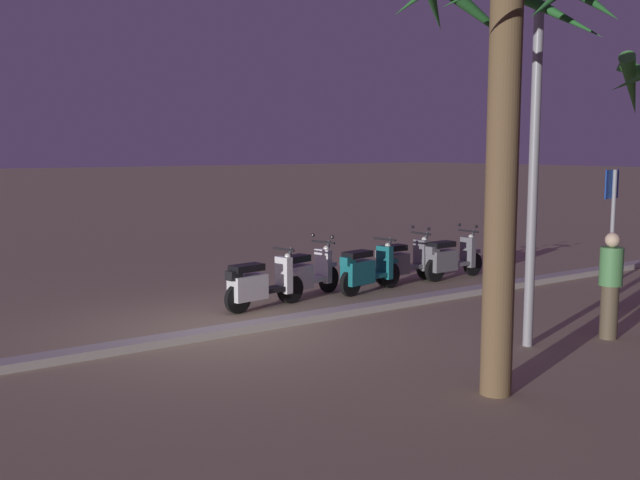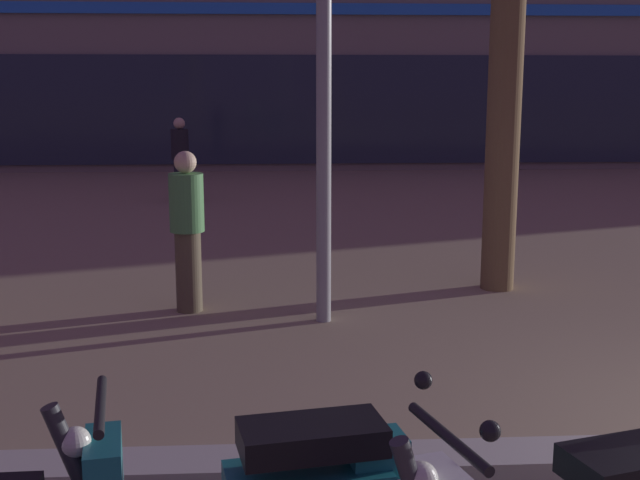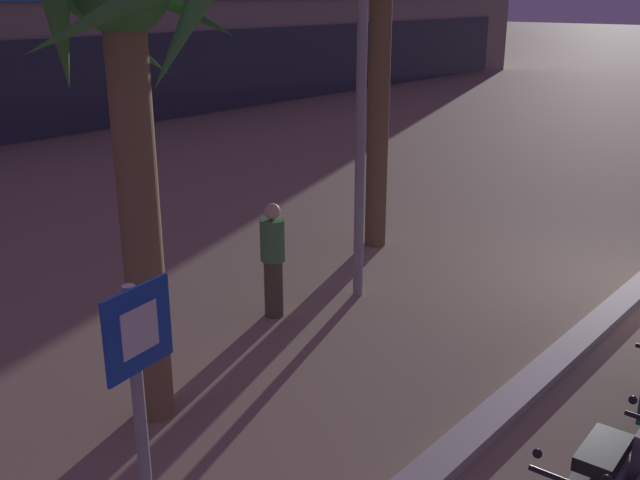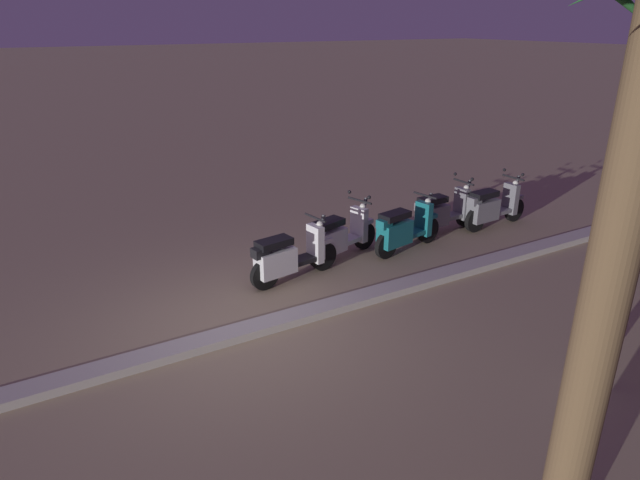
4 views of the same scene
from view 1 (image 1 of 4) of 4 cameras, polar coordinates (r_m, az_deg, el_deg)
ground_plane at (r=11.77m, az=-7.27°, el=-6.95°), size 200.00×200.00×0.00m
curb_strip at (r=11.60m, az=-6.84°, el=-6.85°), size 60.00×0.36×0.12m
scooter_grey_lead_nearest at (r=16.36m, az=9.98°, el=-1.41°), size 1.76×0.56×1.17m
scooter_grey_gap_after_mid at (r=15.78m, az=6.32°, el=-1.68°), size 1.74×0.56×1.17m
scooter_teal_mid_front at (r=14.62m, az=3.58°, el=-2.32°), size 1.72×0.64×1.04m
scooter_white_tail_end at (r=14.11m, az=-1.20°, el=-2.66°), size 1.71×0.75×1.17m
scooter_white_far_back at (r=13.17m, az=-4.68°, el=-3.41°), size 1.75×0.61×1.04m
crossing_sign at (r=16.61m, az=21.55°, el=1.96°), size 0.60×0.16×2.40m
palm_tree_mid_walkway at (r=8.67m, az=14.15°, el=14.77°), size 2.59×2.69×5.32m
pedestrian_strolling_near_curb at (r=11.88m, az=21.43°, el=-3.12°), size 0.34×0.34×1.60m
street_lamp at (r=11.00m, az=16.44°, el=14.95°), size 0.36×0.36×7.30m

